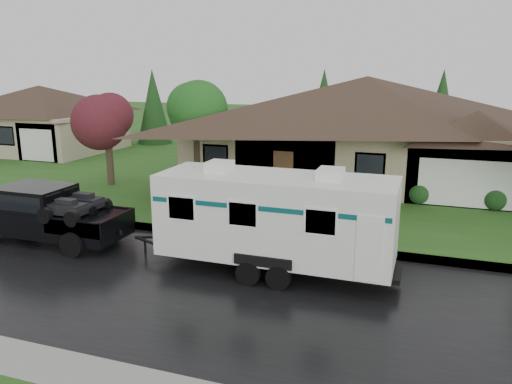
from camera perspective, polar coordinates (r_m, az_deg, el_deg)
ground at (r=16.21m, az=-1.60°, el=-8.29°), size 140.00×140.00×0.00m
road at (r=14.52m, az=-4.45°, el=-11.07°), size 140.00×8.00×0.01m
curb at (r=18.17m, az=0.92°, el=-5.55°), size 140.00×0.50×0.15m
lawn at (r=30.13m, az=8.54°, el=2.16°), size 140.00×26.00×0.15m
house_main at (r=28.15m, az=12.98°, el=8.38°), size 19.44×10.80×6.90m
house_far at (r=40.49m, az=-23.26°, el=8.32°), size 10.80×8.64×5.80m
tree_left_green at (r=25.79m, az=-6.82°, el=8.88°), size 3.28×3.28×5.43m
tree_red at (r=27.10m, az=-16.68°, el=7.95°), size 3.00×3.00×4.96m
shrub_row at (r=24.20m, az=10.70°, el=0.57°), size 13.60×1.00×1.00m
pickup_truck at (r=19.65m, az=-23.18°, el=-2.11°), size 6.09×2.31×2.03m
travel_trailer at (r=15.10m, az=2.26°, el=-2.80°), size 7.51×2.64×3.37m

